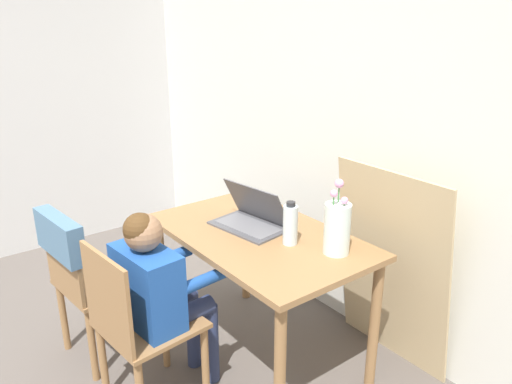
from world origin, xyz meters
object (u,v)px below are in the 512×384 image
object	(u,v)px
chair_spare	(78,264)
water_bottle	(290,224)
flower_vase	(337,227)
person_seated	(158,285)
chair_occupied	(138,327)
laptop	(252,217)

from	to	relation	value
chair_spare	water_bottle	xyz separation A→B (m)	(0.70, 0.78, 0.25)
flower_vase	water_bottle	bearing A→B (deg)	-152.41
chair_spare	person_seated	size ratio (longest dim) A/B	0.88
chair_occupied	water_bottle	size ratio (longest dim) A/B	3.95
chair_occupied	chair_spare	world-z (taller)	chair_spare
person_seated	laptop	world-z (taller)	person_seated
person_seated	water_bottle	size ratio (longest dim) A/B	4.57
person_seated	flower_vase	xyz separation A→B (m)	(0.42, 0.69, 0.24)
person_seated	flower_vase	world-z (taller)	flower_vase
chair_occupied	flower_vase	world-z (taller)	flower_vase
chair_occupied	flower_vase	bearing A→B (deg)	-122.28
chair_occupied	chair_spare	bearing A→B (deg)	4.12
person_seated	water_bottle	distance (m)	0.66
chair_spare	person_seated	distance (m)	0.52
laptop	flower_vase	distance (m)	0.49
chair_spare	chair_occupied	bearing A→B (deg)	-176.11
flower_vase	chair_occupied	bearing A→B (deg)	-116.83
chair_occupied	flower_vase	distance (m)	0.99
chair_spare	flower_vase	world-z (taller)	flower_vase
flower_vase	chair_spare	bearing A→B (deg)	-135.28
laptop	person_seated	bearing A→B (deg)	-92.63
laptop	water_bottle	xyz separation A→B (m)	(0.27, 0.02, 0.05)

